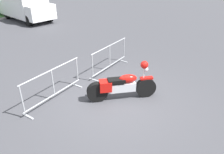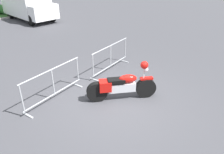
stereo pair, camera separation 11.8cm
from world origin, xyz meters
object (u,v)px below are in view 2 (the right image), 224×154
object	(u,v)px
crowd_barrier_far	(111,57)
delivery_van	(27,3)
motorcycle	(122,86)
crowd_barrier_near	(53,84)

from	to	relation	value
crowd_barrier_far	delivery_van	size ratio (longest dim) A/B	0.45
motorcycle	crowd_barrier_near	distance (m)	2.14
motorcycle	crowd_barrier_far	world-z (taller)	motorcycle
crowd_barrier_far	delivery_van	world-z (taller)	delivery_van
crowd_barrier_far	delivery_van	xyz separation A→B (m)	(2.94, 10.59, 0.69)
crowd_barrier_near	crowd_barrier_far	world-z (taller)	same
crowd_barrier_near	delivery_van	size ratio (longest dim) A/B	0.45
crowd_barrier_near	delivery_van	xyz separation A→B (m)	(5.72, 10.59, 0.69)
crowd_barrier_near	crowd_barrier_far	bearing A→B (deg)	0.00
motorcycle	crowd_barrier_far	distance (m)	2.14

